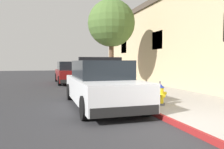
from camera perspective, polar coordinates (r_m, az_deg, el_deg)
The scene contains 8 objects.
ground_plane at distance 14.27m, azimuth -21.40°, elevation -3.60°, with size 31.56×60.00×0.20m, color #2B2B2D.
sidewalk_pavement at distance 15.02m, azimuth 2.07°, elevation -2.43°, with size 3.73×60.00×0.14m, color #9E9991.
curb_painted_edge at distance 14.52m, azimuth -5.06°, elevation -2.63°, with size 0.08×60.00×0.14m, color maroon.
storefront_building at distance 16.01m, azimuth 20.89°, elevation 7.46°, with size 6.29×21.71×5.56m.
police_cruiser at distance 7.79m, azimuth -2.78°, elevation -2.52°, with size 1.94×4.84×1.68m.
parked_car_silver_ahead at distance 16.83m, azimuth -10.48°, elevation 0.40°, with size 1.94×4.84×1.56m.
fire_hydrant at distance 7.45m, azimuth 11.93°, elevation -4.82°, with size 0.44×0.40×0.76m.
street_tree at distance 13.91m, azimuth -0.15°, elevation 12.66°, with size 2.82×2.82×5.12m.
Camera 1 is at (-3.00, -4.14, 1.50)m, focal length 36.50 mm.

